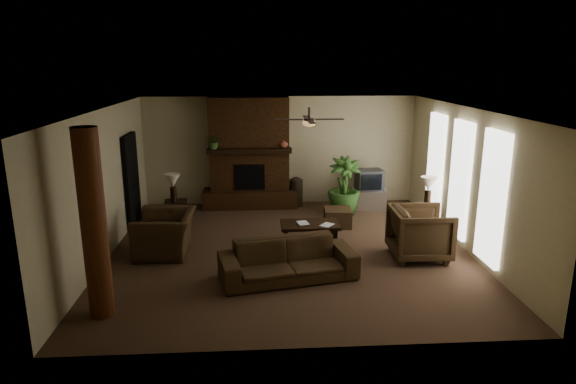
{
  "coord_description": "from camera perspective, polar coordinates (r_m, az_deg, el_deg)",
  "views": [
    {
      "loc": [
        -0.63,
        -9.26,
        3.65
      ],
      "look_at": [
        0.0,
        0.4,
        1.1
      ],
      "focal_mm": 30.95,
      "sensor_mm": 36.0,
      "label": 1
    }
  ],
  "objects": [
    {
      "name": "mantel_plant",
      "position": [
        12.37,
        -8.49,
        5.65
      ],
      "size": [
        0.47,
        0.5,
        0.33
      ],
      "primitive_type": "imported",
      "rotation": [
        0.0,
        0.0,
        -0.26
      ],
      "color": "#325823",
      "rests_on": "fireplace"
    },
    {
      "name": "windows",
      "position": [
        10.55,
        19.12,
        1.35
      ],
      "size": [
        0.08,
        3.65,
        2.35
      ],
      "color": "white",
      "rests_on": "ground"
    },
    {
      "name": "log_column",
      "position": [
        7.58,
        -21.41,
        -3.56
      ],
      "size": [
        0.36,
        0.36,
        2.8
      ],
      "primitive_type": "cylinder",
      "color": "#5C3017",
      "rests_on": "ground"
    },
    {
      "name": "floor_plant",
      "position": [
        12.24,
        6.42,
        -0.75
      ],
      "size": [
        0.92,
        1.48,
        0.79
      ],
      "primitive_type": "imported",
      "rotation": [
        0.0,
        0.0,
        0.09
      ],
      "color": "#325823",
      "rests_on": "ground"
    },
    {
      "name": "side_table_right",
      "position": [
        11.56,
        15.55,
        -2.77
      ],
      "size": [
        0.65,
        0.65,
        0.55
      ],
      "primitive_type": "cube",
      "rotation": [
        0.0,
        0.0,
        -0.4
      ],
      "color": "black",
      "rests_on": "ground"
    },
    {
      "name": "room_shell",
      "position": [
        9.55,
        0.16,
        1.13
      ],
      "size": [
        7.0,
        7.0,
        7.0
      ],
      "color": "#503828",
      "rests_on": "ground"
    },
    {
      "name": "lamp_right",
      "position": [
        11.35,
        15.83,
        0.7
      ],
      "size": [
        0.4,
        0.4,
        0.65
      ],
      "color": "black",
      "rests_on": "side_table_right"
    },
    {
      "name": "armchair_left",
      "position": [
        9.96,
        -13.95,
        -3.87
      ],
      "size": [
        0.83,
        1.26,
        1.09
      ],
      "primitive_type": "imported",
      "rotation": [
        0.0,
        0.0,
        -1.59
      ],
      "color": "#3E2D1A",
      "rests_on": "ground"
    },
    {
      "name": "book_a",
      "position": [
        10.1,
        1.14,
        -2.96
      ],
      "size": [
        0.22,
        0.08,
        0.29
      ],
      "primitive_type": "imported",
      "rotation": [
        0.0,
        0.0,
        0.23
      ],
      "color": "#999999",
      "rests_on": "coffee_table"
    },
    {
      "name": "lamp_left",
      "position": [
        11.49,
        -13.1,
        1.05
      ],
      "size": [
        0.43,
        0.43,
        0.65
      ],
      "color": "black",
      "rests_on": "side_table_left"
    },
    {
      "name": "mantel_vase",
      "position": [
        12.46,
        -0.51,
        5.62
      ],
      "size": [
        0.28,
        0.28,
        0.22
      ],
      "primitive_type": "imported",
      "rotation": [
        0.0,
        0.0,
        0.29
      ],
      "color": "#954C3B",
      "rests_on": "fireplace"
    },
    {
      "name": "tv",
      "position": [
        12.67,
        9.31,
        1.39
      ],
      "size": [
        0.7,
        0.59,
        0.52
      ],
      "color": "#373739",
      "rests_on": "tv_stand"
    },
    {
      "name": "side_table_left",
      "position": [
        11.73,
        -12.71,
        -2.33
      ],
      "size": [
        0.55,
        0.55,
        0.55
      ],
      "primitive_type": "cube",
      "rotation": [
        0.0,
        0.0,
        0.12
      ],
      "color": "black",
      "rests_on": "ground"
    },
    {
      "name": "tv_stand",
      "position": [
        12.83,
        9.33,
        -0.8
      ],
      "size": [
        0.92,
        0.64,
        0.5
      ],
      "primitive_type": "cube",
      "rotation": [
        0.0,
        0.0,
        -0.18
      ],
      "color": "silver",
      "rests_on": "ground"
    },
    {
      "name": "coffee_table",
      "position": [
        10.24,
        2.52,
        -3.92
      ],
      "size": [
        1.2,
        0.7,
        0.43
      ],
      "color": "black",
      "rests_on": "ground"
    },
    {
      "name": "fireplace",
      "position": [
        12.73,
        -4.43,
        3.42
      ],
      "size": [
        2.4,
        0.7,
        2.8
      ],
      "color": "#492A13",
      "rests_on": "ground"
    },
    {
      "name": "sofa",
      "position": [
        8.57,
        0.01,
        -7.12
      ],
      "size": [
        2.42,
        1.15,
        0.91
      ],
      "primitive_type": "imported",
      "rotation": [
        0.0,
        0.0,
        0.21
      ],
      "color": "#3E2D1A",
      "rests_on": "ground"
    },
    {
      "name": "ottoman",
      "position": [
        11.41,
        5.72,
        -2.92
      ],
      "size": [
        0.64,
        0.64,
        0.4
      ],
      "primitive_type": "cube",
      "rotation": [
        0.0,
        0.0,
        -0.07
      ],
      "color": "#3E2D1A",
      "rests_on": "ground"
    },
    {
      "name": "floor_vase",
      "position": [
        12.86,
        0.95,
        0.27
      ],
      "size": [
        0.34,
        0.34,
        0.77
      ],
      "color": "#2C2318",
      "rests_on": "ground"
    },
    {
      "name": "ceiling_fan",
      "position": [
        9.68,
        2.43,
        8.1
      ],
      "size": [
        1.35,
        1.35,
        0.37
      ],
      "color": "black",
      "rests_on": "ceiling"
    },
    {
      "name": "doorway",
      "position": [
        11.7,
        -17.53,
        1.23
      ],
      "size": [
        0.1,
        1.0,
        2.1
      ],
      "primitive_type": "cube",
      "color": "black",
      "rests_on": "ground"
    },
    {
      "name": "armchair_right",
      "position": [
        9.76,
        14.96,
        -4.32
      ],
      "size": [
        1.01,
        1.08,
        1.08
      ],
      "primitive_type": "imported",
      "rotation": [
        0.0,
        0.0,
        1.55
      ],
      "color": "#3E2D1A",
      "rests_on": "ground"
    },
    {
      "name": "book_b",
      "position": [
        10.1,
        3.97,
        -2.99
      ],
      "size": [
        0.18,
        0.15,
        0.29
      ],
      "primitive_type": "imported",
      "rotation": [
        0.0,
        0.0,
        -0.65
      ],
      "color": "#999999",
      "rests_on": "coffee_table"
    }
  ]
}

